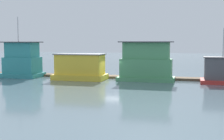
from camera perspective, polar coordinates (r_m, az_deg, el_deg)
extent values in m
plane|color=slate|center=(40.36, 0.36, -1.86)|extent=(200.00, 200.00, 0.00)
cube|color=brown|center=(42.75, 1.19, -1.26)|extent=(59.60, 2.05, 0.30)
cube|color=teal|center=(45.69, -16.01, -0.87)|extent=(5.30, 3.94, 0.58)
cube|color=teal|center=(45.57, -16.05, 0.87)|extent=(4.54, 3.18, 2.21)
cube|color=teal|center=(45.47, -16.12, 3.55)|extent=(4.00, 2.64, 2.06)
cube|color=#38383D|center=(45.46, -16.16, 4.93)|extent=(4.84, 3.48, 0.12)
cylinder|color=#B2B2B7|center=(45.78, -16.82, 7.14)|extent=(0.12, 0.12, 3.44)
cube|color=gold|center=(41.20, -5.85, -1.26)|extent=(6.80, 3.68, 0.69)
cube|color=gold|center=(41.05, -5.88, 1.02)|extent=(6.04, 2.92, 2.59)
cube|color=slate|center=(40.98, -5.89, 2.90)|extent=(6.34, 3.22, 0.12)
cube|color=#4C9360|center=(39.97, 6.24, -1.59)|extent=(7.14, 3.43, 0.50)
cube|color=#4C9360|center=(39.83, 6.26, 0.39)|extent=(6.40, 2.70, 2.28)
cube|color=#4C9360|center=(39.71, 6.29, 3.54)|extent=(5.77, 2.07, 2.09)
cube|color=#38383D|center=(39.69, 6.31, 5.13)|extent=(6.70, 3.00, 0.12)
cylinder|color=#B2B2B7|center=(39.10, 19.71, 4.73)|extent=(0.12, 0.12, 3.34)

